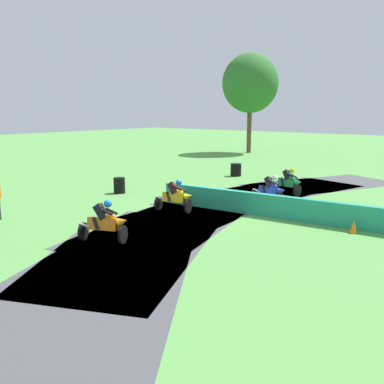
{
  "coord_description": "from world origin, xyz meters",
  "views": [
    {
      "loc": [
        11.17,
        -14.96,
        4.24
      ],
      "look_at": [
        0.21,
        -1.26,
        0.9
      ],
      "focal_mm": 40.89,
      "sensor_mm": 36.0,
      "label": 1
    }
  ],
  "objects_px": {
    "tire_stack_near": "(236,170)",
    "tire_stack_mid_a": "(119,185)",
    "motorcycle_chase_blue": "(270,190)",
    "motorcycle_trailing_yellow": "(176,196)",
    "motorcycle_fourth_orange": "(105,222)",
    "motorcycle_lead_green": "(289,182)",
    "traffic_cone": "(354,227)"
  },
  "relations": [
    {
      "from": "tire_stack_near",
      "to": "tire_stack_mid_a",
      "type": "height_order",
      "value": "same"
    },
    {
      "from": "motorcycle_chase_blue",
      "to": "tire_stack_near",
      "type": "xyz_separation_m",
      "value": [
        -5.8,
        6.06,
        -0.23
      ]
    },
    {
      "from": "motorcycle_chase_blue",
      "to": "motorcycle_trailing_yellow",
      "type": "relative_size",
      "value": 1.02
    },
    {
      "from": "motorcycle_fourth_orange",
      "to": "tire_stack_near",
      "type": "distance_m",
      "value": 15.22
    },
    {
      "from": "motorcycle_lead_green",
      "to": "motorcycle_chase_blue",
      "type": "height_order",
      "value": "motorcycle_lead_green"
    },
    {
      "from": "tire_stack_near",
      "to": "traffic_cone",
      "type": "distance_m",
      "value": 13.45
    },
    {
      "from": "motorcycle_chase_blue",
      "to": "tire_stack_mid_a",
      "type": "distance_m",
      "value": 7.7
    },
    {
      "from": "motorcycle_chase_blue",
      "to": "tire_stack_mid_a",
      "type": "xyz_separation_m",
      "value": [
        -7.26,
        -2.56,
        -0.23
      ]
    },
    {
      "from": "tire_stack_mid_a",
      "to": "traffic_cone",
      "type": "bearing_deg",
      "value": 0.45
    },
    {
      "from": "motorcycle_fourth_orange",
      "to": "tire_stack_mid_a",
      "type": "bearing_deg",
      "value": 134.96
    },
    {
      "from": "motorcycle_fourth_orange",
      "to": "tire_stack_mid_a",
      "type": "relative_size",
      "value": 2.08
    },
    {
      "from": "motorcycle_lead_green",
      "to": "tire_stack_near",
      "type": "distance_m",
      "value": 6.5
    },
    {
      "from": "tire_stack_near",
      "to": "tire_stack_mid_a",
      "type": "relative_size",
      "value": 1.0
    },
    {
      "from": "motorcycle_trailing_yellow",
      "to": "motorcycle_fourth_orange",
      "type": "xyz_separation_m",
      "value": [
        1.04,
        -4.67,
        0.02
      ]
    },
    {
      "from": "motorcycle_chase_blue",
      "to": "tire_stack_near",
      "type": "distance_m",
      "value": 8.39
    },
    {
      "from": "motorcycle_chase_blue",
      "to": "traffic_cone",
      "type": "relative_size",
      "value": 3.89
    },
    {
      "from": "motorcycle_trailing_yellow",
      "to": "motorcycle_fourth_orange",
      "type": "height_order",
      "value": "motorcycle_fourth_orange"
    },
    {
      "from": "motorcycle_lead_green",
      "to": "motorcycle_trailing_yellow",
      "type": "distance_m",
      "value": 6.65
    },
    {
      "from": "motorcycle_lead_green",
      "to": "traffic_cone",
      "type": "relative_size",
      "value": 3.9
    },
    {
      "from": "motorcycle_trailing_yellow",
      "to": "traffic_cone",
      "type": "height_order",
      "value": "motorcycle_trailing_yellow"
    },
    {
      "from": "motorcycle_fourth_orange",
      "to": "tire_stack_mid_a",
      "type": "distance_m",
      "value": 8.38
    },
    {
      "from": "traffic_cone",
      "to": "tire_stack_near",
      "type": "bearing_deg",
      "value": 140.63
    },
    {
      "from": "motorcycle_chase_blue",
      "to": "motorcycle_fourth_orange",
      "type": "relative_size",
      "value": 1.03
    },
    {
      "from": "motorcycle_lead_green",
      "to": "motorcycle_chase_blue",
      "type": "distance_m",
      "value": 2.54
    },
    {
      "from": "motorcycle_lead_green",
      "to": "motorcycle_trailing_yellow",
      "type": "bearing_deg",
      "value": -107.67
    },
    {
      "from": "tire_stack_mid_a",
      "to": "motorcycle_fourth_orange",
      "type": "bearing_deg",
      "value": -45.04
    },
    {
      "from": "motorcycle_lead_green",
      "to": "motorcycle_chase_blue",
      "type": "relative_size",
      "value": 1.0
    },
    {
      "from": "motorcycle_lead_green",
      "to": "tire_stack_mid_a",
      "type": "height_order",
      "value": "motorcycle_lead_green"
    },
    {
      "from": "traffic_cone",
      "to": "tire_stack_mid_a",
      "type": "bearing_deg",
      "value": -179.55
    },
    {
      "from": "motorcycle_fourth_orange",
      "to": "tire_stack_near",
      "type": "height_order",
      "value": "motorcycle_fourth_orange"
    },
    {
      "from": "motorcycle_lead_green",
      "to": "traffic_cone",
      "type": "height_order",
      "value": "motorcycle_lead_green"
    },
    {
      "from": "motorcycle_trailing_yellow",
      "to": "tire_stack_near",
      "type": "bearing_deg",
      "value": 109.1
    }
  ]
}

